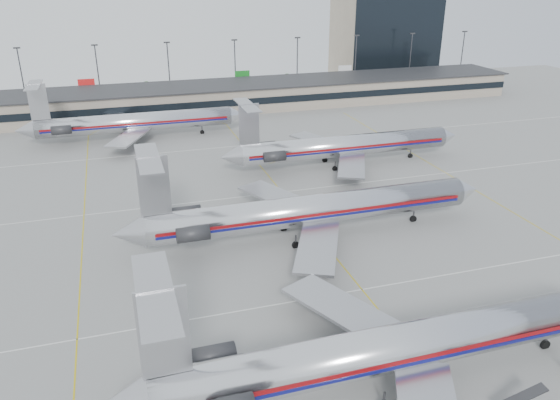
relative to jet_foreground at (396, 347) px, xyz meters
name	(u,v)px	position (x,y,z in m)	size (l,w,h in m)	color
ground	(407,344)	(3.84, 4.31, -3.78)	(260.00, 260.00, 0.00)	gray
apron_markings	(362,289)	(3.84, 14.31, -3.77)	(160.00, 0.15, 0.02)	silver
terminal	(213,97)	(3.84, 102.29, -0.63)	(162.00, 17.00, 6.25)	gray
light_mast_row	(202,66)	(3.84, 116.31, 4.80)	(163.60, 0.40, 15.28)	#38383D
distant_building	(384,37)	(65.84, 132.31, 8.72)	(30.00, 20.00, 25.00)	tan
jet_foreground	(396,347)	(0.00, 0.00, 0.00)	(49.82, 29.33, 13.04)	silver
jet_second_row	(305,210)	(2.13, 28.43, 0.05)	(50.52, 29.75, 13.22)	silver
jet_third_row	(341,146)	(17.86, 53.59, -0.16)	(45.69, 28.11, 12.49)	silver
jet_back_row	(132,122)	(-17.08, 81.17, -0.11)	(46.21, 28.43, 12.64)	silver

